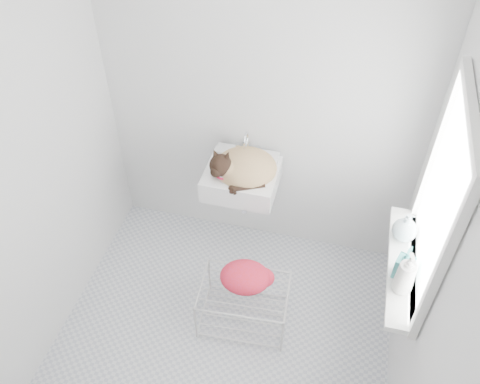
% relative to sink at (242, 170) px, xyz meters
% --- Properties ---
extents(floor, '(2.20, 2.00, 0.02)m').
position_rel_sink_xyz_m(floor, '(0.06, -0.74, -0.85)').
color(floor, silver).
rests_on(floor, ground).
extents(back_wall, '(2.20, 0.02, 2.50)m').
position_rel_sink_xyz_m(back_wall, '(0.06, 0.26, 0.40)').
color(back_wall, silver).
rests_on(back_wall, ground).
extents(right_wall, '(0.02, 2.00, 2.50)m').
position_rel_sink_xyz_m(right_wall, '(1.16, -0.74, 0.40)').
color(right_wall, silver).
rests_on(right_wall, ground).
extents(left_wall, '(0.02, 2.00, 2.50)m').
position_rel_sink_xyz_m(left_wall, '(-1.04, -0.74, 0.40)').
color(left_wall, silver).
rests_on(left_wall, ground).
extents(window_glass, '(0.01, 0.80, 1.00)m').
position_rel_sink_xyz_m(window_glass, '(1.15, -0.54, 0.50)').
color(window_glass, white).
rests_on(window_glass, right_wall).
extents(window_frame, '(0.04, 0.90, 1.10)m').
position_rel_sink_xyz_m(window_frame, '(1.13, -0.54, 0.50)').
color(window_frame, white).
rests_on(window_frame, right_wall).
extents(windowsill, '(0.16, 0.88, 0.04)m').
position_rel_sink_xyz_m(windowsill, '(1.07, -0.54, -0.02)').
color(windowsill, white).
rests_on(windowsill, right_wall).
extents(sink, '(0.49, 0.43, 0.19)m').
position_rel_sink_xyz_m(sink, '(0.00, 0.00, 0.00)').
color(sink, white).
rests_on(sink, back_wall).
extents(faucet, '(0.18, 0.12, 0.18)m').
position_rel_sink_xyz_m(faucet, '(0.00, 0.18, 0.14)').
color(faucet, silver).
rests_on(faucet, sink).
extents(cat, '(0.48, 0.42, 0.28)m').
position_rel_sink_xyz_m(cat, '(0.01, -0.02, 0.04)').
color(cat, tan).
rests_on(cat, sink).
extents(wire_rack, '(0.60, 0.44, 0.34)m').
position_rel_sink_xyz_m(wire_rack, '(0.17, -0.58, -0.70)').
color(wire_rack, silver).
rests_on(wire_rack, floor).
extents(towel, '(0.36, 0.27, 0.14)m').
position_rel_sink_xyz_m(towel, '(0.16, -0.54, -0.48)').
color(towel, red).
rests_on(towel, wire_rack).
extents(bottle_a, '(0.11, 0.11, 0.24)m').
position_rel_sink_xyz_m(bottle_a, '(1.06, -0.73, 0.00)').
color(bottle_a, silver).
rests_on(bottle_a, windowsill).
extents(bottle_b, '(0.12, 0.12, 0.20)m').
position_rel_sink_xyz_m(bottle_b, '(1.06, -0.63, 0.00)').
color(bottle_b, teal).
rests_on(bottle_b, windowsill).
extents(bottle_c, '(0.15, 0.15, 0.19)m').
position_rel_sink_xyz_m(bottle_c, '(1.06, -0.35, 0.00)').
color(bottle_c, silver).
rests_on(bottle_c, windowsill).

